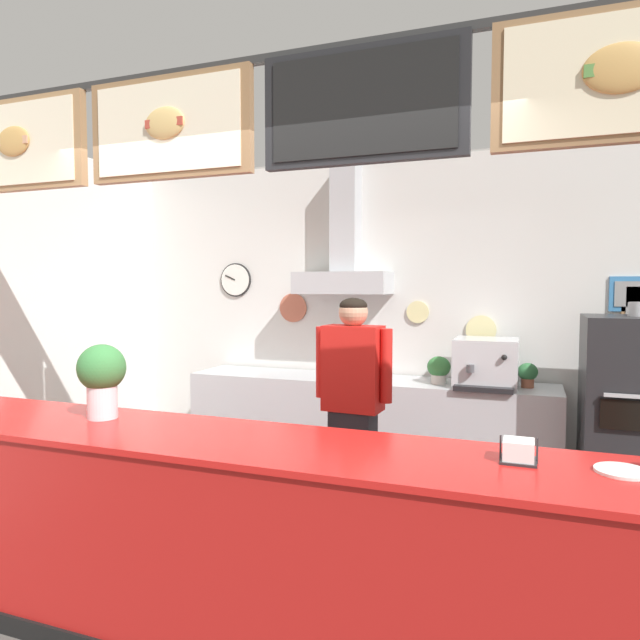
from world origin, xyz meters
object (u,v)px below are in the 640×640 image
(basil_vase, at_px, (102,377))
(napkin_holder, at_px, (519,452))
(pizza_oven, at_px, (635,423))
(shop_worker, at_px, (353,408))
(potted_thyme, at_px, (439,369))
(potted_sage, at_px, (528,374))
(condiment_plate, at_px, (622,471))
(espresso_machine, at_px, (486,363))

(basil_vase, bearing_deg, napkin_holder, -0.28)
(pizza_oven, bearing_deg, shop_worker, -155.55)
(pizza_oven, height_order, basil_vase, pizza_oven)
(pizza_oven, bearing_deg, basil_vase, -144.47)
(shop_worker, bearing_deg, potted_thyme, -107.29)
(potted_sage, relative_size, condiment_plate, 0.98)
(espresso_machine, relative_size, basil_vase, 1.34)
(pizza_oven, xyz_separation_m, espresso_machine, (-1.04, 0.26, 0.34))
(condiment_plate, bearing_deg, potted_thyme, 114.44)
(espresso_machine, bearing_deg, pizza_oven, -13.82)
(shop_worker, relative_size, espresso_machine, 3.04)
(potted_thyme, height_order, condiment_plate, potted_thyme)
(potted_sage, bearing_deg, condiment_plate, -81.49)
(condiment_plate, bearing_deg, pizza_oven, 79.98)
(potted_sage, xyz_separation_m, basil_vase, (-2.15, -2.37, 0.21))
(potted_sage, height_order, napkin_holder, napkin_holder)
(potted_thyme, xyz_separation_m, napkin_holder, (0.68, -2.32, 0.01))
(potted_thyme, bearing_deg, potted_sage, 5.29)
(shop_worker, xyz_separation_m, potted_sage, (1.11, 1.15, 0.13))
(potted_sage, height_order, potted_thyme, potted_thyme)
(espresso_machine, bearing_deg, basil_vase, -128.47)
(shop_worker, relative_size, basil_vase, 4.08)
(pizza_oven, distance_m, potted_sage, 0.83)
(espresso_machine, xyz_separation_m, potted_thyme, (-0.38, -0.01, -0.07))
(espresso_machine, height_order, potted_sage, espresso_machine)
(napkin_holder, height_order, condiment_plate, napkin_holder)
(basil_vase, xyz_separation_m, napkin_holder, (2.13, -0.01, -0.18))
(espresso_machine, distance_m, condiment_plate, 2.42)
(potted_sage, bearing_deg, basil_vase, -132.28)
(pizza_oven, relative_size, shop_worker, 0.98)
(pizza_oven, distance_m, basil_vase, 3.57)
(espresso_machine, relative_size, napkin_holder, 3.62)
(napkin_holder, bearing_deg, pizza_oven, 70.22)
(napkin_holder, distance_m, condiment_plate, 0.38)
(potted_thyme, bearing_deg, shop_worker, -110.85)
(espresso_machine, bearing_deg, condiment_plate, -73.80)
(pizza_oven, relative_size, potted_thyme, 7.07)
(espresso_machine, distance_m, potted_sage, 0.33)
(pizza_oven, distance_m, espresso_machine, 1.12)
(condiment_plate, bearing_deg, shop_worker, 139.90)
(shop_worker, xyz_separation_m, condiment_plate, (1.47, -1.23, 0.12))
(shop_worker, distance_m, potted_thyme, 1.17)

